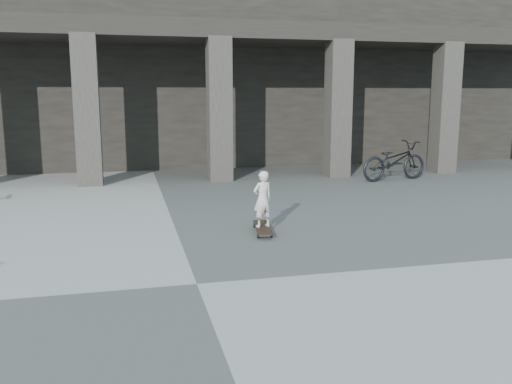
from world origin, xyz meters
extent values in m
plane|color=#454543|center=(0.00, 0.00, 0.00)|extent=(90.00, 90.00, 0.00)
cube|color=black|center=(0.00, 14.00, 3.00)|extent=(28.00, 6.00, 6.00)
cube|color=black|center=(0.00, 9.60, 4.20)|extent=(28.00, 2.80, 0.50)
cube|color=#2F2B27|center=(-1.79, 8.50, 2.00)|extent=(0.65, 0.65, 4.00)
cube|color=#2F2B27|center=(1.79, 8.50, 2.00)|extent=(0.65, 0.65, 4.00)
cube|color=#2F2B27|center=(5.36, 8.50, 2.00)|extent=(0.65, 0.65, 4.00)
cube|color=#2F2B27|center=(8.93, 8.50, 2.00)|extent=(0.65, 0.65, 4.00)
cube|color=black|center=(1.49, 2.38, 0.10)|extent=(0.41, 1.11, 0.02)
cube|color=#B2B2B7|center=(1.55, 2.75, 0.05)|extent=(0.23, 0.09, 0.03)
cube|color=#B2B2B7|center=(1.43, 2.00, 0.05)|extent=(0.23, 0.09, 0.03)
cylinder|color=black|center=(1.44, 2.77, 0.04)|extent=(0.05, 0.08, 0.08)
cylinder|color=black|center=(1.66, 2.74, 0.04)|extent=(0.05, 0.08, 0.08)
cylinder|color=black|center=(1.32, 2.02, 0.04)|extent=(0.05, 0.08, 0.08)
cylinder|color=black|center=(1.55, 1.99, 0.04)|extent=(0.05, 0.08, 0.08)
imported|color=beige|center=(1.49, 2.38, 0.61)|extent=(0.42, 0.33, 1.00)
imported|color=black|center=(6.63, 7.30, 0.56)|extent=(2.24, 1.14, 1.12)
camera|label=1|loc=(-0.83, -6.72, 2.44)|focal=38.00mm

